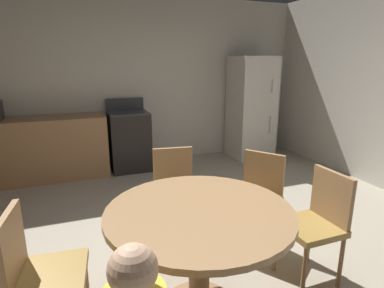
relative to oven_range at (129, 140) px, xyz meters
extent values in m
plane|color=#A89E89|center=(0.26, -2.72, -0.47)|extent=(14.00, 14.00, 0.00)
cube|color=beige|center=(0.26, 0.40, 0.88)|extent=(5.89, 0.12, 2.70)
cube|color=#9E754C|center=(-1.37, 0.00, -0.02)|extent=(2.03, 0.60, 0.90)
cube|color=black|center=(0.00, 0.00, -0.02)|extent=(0.60, 0.60, 0.90)
cube|color=#38383D|center=(0.00, 0.00, 0.44)|extent=(0.60, 0.60, 0.02)
cube|color=#38383D|center=(0.00, 0.28, 0.54)|extent=(0.60, 0.04, 0.18)
cube|color=silver|center=(2.15, -0.05, 0.41)|extent=(0.68, 0.66, 1.76)
cylinder|color=#B2B2B7|center=(2.33, -0.39, 0.81)|extent=(0.02, 0.02, 0.22)
cylinder|color=#B2B2B7|center=(2.33, -0.39, 0.16)|extent=(0.02, 0.02, 0.30)
cylinder|color=#9E754C|center=(-0.06, -3.15, -0.11)|extent=(0.14, 0.14, 0.72)
cylinder|color=#9E754C|center=(-0.06, -3.15, 0.27)|extent=(1.20, 1.20, 0.04)
cylinder|color=#9E754C|center=(0.67, -3.31, -0.25)|extent=(0.03, 0.03, 0.43)
cylinder|color=#9E754C|center=(0.67, -2.97, -0.25)|extent=(0.03, 0.03, 0.43)
cylinder|color=#9E754C|center=(1.01, -3.31, -0.25)|extent=(0.03, 0.03, 0.43)
cylinder|color=#9E754C|center=(1.01, -2.97, -0.25)|extent=(0.03, 0.03, 0.43)
cube|color=#A37F3D|center=(0.84, -3.14, -0.02)|extent=(0.40, 0.40, 0.05)
cube|color=#9E754C|center=(1.02, -3.14, 0.19)|extent=(0.04, 0.38, 0.42)
cylinder|color=#9E754C|center=(0.21, -2.44, -0.25)|extent=(0.03, 0.03, 0.43)
cylinder|color=#9E754C|center=(-0.13, -2.39, -0.25)|extent=(0.03, 0.03, 0.43)
cylinder|color=#9E754C|center=(0.26, -2.10, -0.25)|extent=(0.03, 0.03, 0.43)
cylinder|color=#9E754C|center=(-0.08, -2.06, -0.25)|extent=(0.03, 0.03, 0.43)
cube|color=#A37F3D|center=(0.06, -2.25, -0.02)|extent=(0.45, 0.45, 0.05)
cube|color=#9E754C|center=(0.09, -2.07, 0.19)|extent=(0.38, 0.09, 0.42)
cylinder|color=#9E754C|center=(-0.78, -2.90, -0.25)|extent=(0.03, 0.03, 0.43)
cube|color=#A37F3D|center=(-0.97, -3.05, -0.02)|extent=(0.44, 0.44, 0.05)
cube|color=#9E754C|center=(-1.14, -3.03, 0.19)|extent=(0.08, 0.38, 0.42)
cylinder|color=#9E754C|center=(0.64, -2.86, -0.25)|extent=(0.03, 0.03, 0.43)
cylinder|color=#9E754C|center=(0.44, -2.58, -0.25)|extent=(0.03, 0.03, 0.43)
cylinder|color=#9E754C|center=(0.91, -2.66, -0.25)|extent=(0.03, 0.03, 0.43)
cylinder|color=#9E754C|center=(0.72, -2.38, -0.25)|extent=(0.03, 0.03, 0.43)
cube|color=#A37F3D|center=(0.68, -2.62, -0.02)|extent=(0.56, 0.56, 0.05)
cube|color=#9E754C|center=(0.82, -2.52, 0.19)|extent=(0.25, 0.33, 0.42)
sphere|color=#D6A884|center=(-0.61, -3.92, 0.54)|extent=(0.17, 0.17, 0.17)
camera|label=1|loc=(-0.74, -4.81, 1.19)|focal=29.11mm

